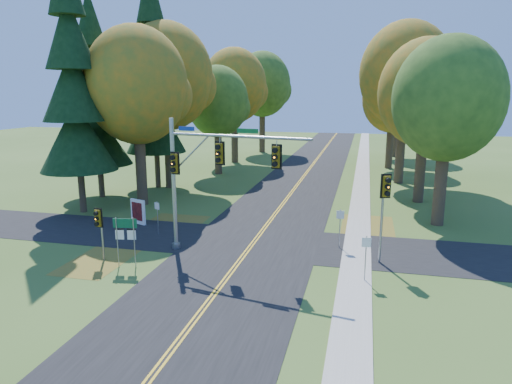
% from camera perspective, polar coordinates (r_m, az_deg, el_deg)
% --- Properties ---
extents(ground, '(160.00, 160.00, 0.00)m').
position_cam_1_polar(ground, '(26.37, -1.31, -7.65)').
color(ground, '#3A551E').
rests_on(ground, ground).
extents(road_main, '(8.00, 160.00, 0.02)m').
position_cam_1_polar(road_main, '(26.36, -1.31, -7.63)').
color(road_main, black).
rests_on(road_main, ground).
extents(road_cross, '(60.00, 6.00, 0.02)m').
position_cam_1_polar(road_cross, '(28.19, -0.27, -6.28)').
color(road_cross, black).
rests_on(road_cross, ground).
extents(centerline_left, '(0.10, 160.00, 0.01)m').
position_cam_1_polar(centerline_left, '(26.38, -1.52, -7.58)').
color(centerline_left, gold).
rests_on(centerline_left, road_main).
extents(centerline_right, '(0.10, 160.00, 0.01)m').
position_cam_1_polar(centerline_right, '(26.34, -1.10, -7.62)').
color(centerline_right, gold).
rests_on(centerline_right, road_main).
extents(sidewalk_east, '(1.60, 160.00, 0.06)m').
position_cam_1_polar(sidewalk_east, '(25.58, 12.40, -8.53)').
color(sidewalk_east, '#9E998E').
rests_on(sidewalk_east, ground).
extents(leaf_patch_w_near, '(4.00, 6.00, 0.00)m').
position_cam_1_polar(leaf_patch_w_near, '(32.06, -10.78, -4.19)').
color(leaf_patch_w_near, brown).
rests_on(leaf_patch_w_near, ground).
extents(leaf_patch_e, '(3.50, 8.00, 0.00)m').
position_cam_1_polar(leaf_patch_e, '(31.27, 13.77, -4.75)').
color(leaf_patch_e, brown).
rests_on(leaf_patch_e, ground).
extents(leaf_patch_w_far, '(3.00, 5.00, 0.00)m').
position_cam_1_polar(leaf_patch_w_far, '(26.69, -18.97, -8.09)').
color(leaf_patch_w_far, brown).
rests_on(leaf_patch_w_far, ground).
extents(tree_w_a, '(8.00, 8.00, 14.15)m').
position_cam_1_polar(tree_w_a, '(37.63, -14.55, 12.70)').
color(tree_w_a, '#38281C').
rests_on(tree_w_a, ground).
extents(tree_e_a, '(7.20, 7.20, 12.73)m').
position_cam_1_polar(tree_e_a, '(33.12, 22.96, 10.57)').
color(tree_e_a, '#38281C').
rests_on(tree_e_a, ground).
extents(tree_w_b, '(8.60, 8.60, 15.38)m').
position_cam_1_polar(tree_w_b, '(44.12, -11.02, 13.92)').
color(tree_w_b, '#38281C').
rests_on(tree_w_b, ground).
extents(tree_e_b, '(7.60, 7.60, 13.33)m').
position_cam_1_polar(tree_e_b, '(39.78, 20.59, 11.44)').
color(tree_e_b, '#38281C').
rests_on(tree_e_b, ground).
extents(tree_w_c, '(6.80, 6.80, 11.91)m').
position_cam_1_polar(tree_w_c, '(50.96, -4.76, 11.14)').
color(tree_w_c, '#38281C').
rests_on(tree_w_c, ground).
extents(tree_e_c, '(8.80, 8.80, 15.79)m').
position_cam_1_polar(tree_e_c, '(47.78, 18.27, 13.76)').
color(tree_e_c, '#38281C').
rests_on(tree_e_c, ground).
extents(tree_w_d, '(8.20, 8.20, 14.56)m').
position_cam_1_polar(tree_w_d, '(59.45, -2.66, 13.12)').
color(tree_w_d, '#38281C').
rests_on(tree_w_d, ground).
extents(tree_e_d, '(7.00, 7.00, 12.32)m').
position_cam_1_polar(tree_e_d, '(56.88, 16.76, 11.10)').
color(tree_e_d, '#38281C').
rests_on(tree_e_d, ground).
extents(tree_w_e, '(8.40, 8.40, 14.97)m').
position_cam_1_polar(tree_w_e, '(69.72, 0.87, 13.27)').
color(tree_w_e, '#38281C').
rests_on(tree_w_e, ground).
extents(tree_e_e, '(7.80, 7.80, 13.74)m').
position_cam_1_polar(tree_e_e, '(67.64, 17.39, 12.00)').
color(tree_e_e, '#38281C').
rests_on(tree_e_e, ground).
extents(pine_a, '(5.60, 5.60, 19.48)m').
position_cam_1_polar(pine_a, '(36.49, -21.85, 11.77)').
color(pine_a, '#38281C').
rests_on(pine_a, ground).
extents(pine_b, '(5.60, 5.60, 17.31)m').
position_cam_1_polar(pine_b, '(41.49, -19.45, 10.51)').
color(pine_b, '#38281C').
rests_on(pine_b, ground).
extents(pine_c, '(5.60, 5.60, 20.56)m').
position_cam_1_polar(pine_c, '(44.39, -12.68, 12.96)').
color(pine_c, '#38281C').
rests_on(pine_c, ground).
extents(traffic_mast, '(8.29, 1.83, 7.64)m').
position_cam_1_polar(traffic_mast, '(25.20, -6.49, 2.89)').
color(traffic_mast, '#95989D').
rests_on(traffic_mast, ground).
extents(east_signal_pole, '(0.54, 0.65, 4.93)m').
position_cam_1_polar(east_signal_pole, '(24.64, 15.80, -0.50)').
color(east_signal_pole, gray).
rests_on(east_signal_pole, ground).
extents(ped_signal_pole, '(0.47, 0.55, 2.99)m').
position_cam_1_polar(ped_signal_pole, '(25.89, -19.02, -3.55)').
color(ped_signal_pole, gray).
rests_on(ped_signal_pole, ground).
extents(route_sign_cluster, '(1.25, 0.25, 2.71)m').
position_cam_1_polar(route_sign_cluster, '(24.72, -16.01, -4.86)').
color(route_sign_cluster, gray).
rests_on(route_sign_cluster, ground).
extents(info_kiosk, '(1.25, 0.61, 1.76)m').
position_cam_1_polar(info_kiosk, '(32.77, -14.53, -2.42)').
color(info_kiosk, white).
rests_on(info_kiosk, ground).
extents(reg_sign_e_north, '(0.45, 0.07, 2.35)m').
position_cam_1_polar(reg_sign_e_north, '(27.19, 10.46, -3.67)').
color(reg_sign_e_north, gray).
rests_on(reg_sign_e_north, ground).
extents(reg_sign_e_south, '(0.44, 0.08, 2.31)m').
position_cam_1_polar(reg_sign_e_south, '(22.73, 13.59, -7.12)').
color(reg_sign_e_south, gray).
rests_on(reg_sign_e_south, ground).
extents(reg_sign_w, '(0.40, 0.19, 2.19)m').
position_cam_1_polar(reg_sign_w, '(30.00, -12.23, -2.44)').
color(reg_sign_w, gray).
rests_on(reg_sign_w, ground).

